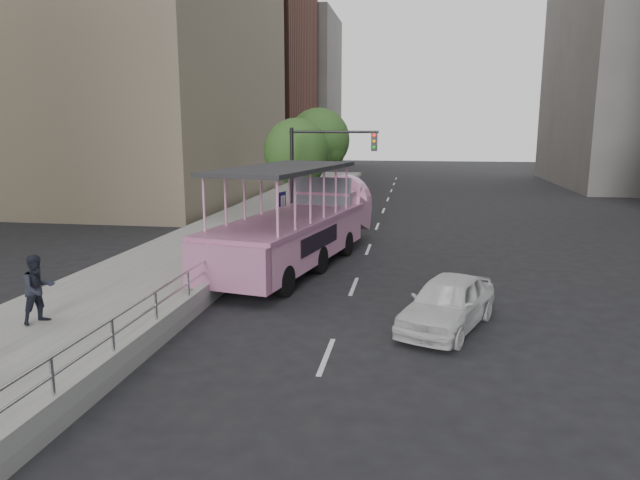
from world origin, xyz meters
TOP-DOWN VIEW (x-y plane):
  - ground at (0.00, 0.00)m, footprint 160.00×160.00m
  - sidewalk at (-5.75, 10.00)m, footprint 5.50×80.00m
  - kerb_wall at (-3.12, 2.00)m, footprint 0.24×30.00m
  - guardrail at (-3.12, 2.00)m, footprint 0.07×22.00m
  - duck_boat at (-1.39, 7.08)m, footprint 4.92×11.87m
  - car at (3.83, 0.42)m, footprint 3.07×4.40m
  - pedestrian_mid at (-6.41, -1.69)m, footprint 0.97×1.06m
  - parking_sign at (-2.71, 9.64)m, footprint 0.20×0.54m
  - traffic_signal at (-1.70, 12.50)m, footprint 4.20×0.32m
  - street_tree_near at (-3.30, 15.93)m, footprint 3.52×3.52m
  - street_tree_far at (-3.10, 21.93)m, footprint 3.97×3.97m
  - midrise_brick at (-18.00, 48.00)m, footprint 18.00×16.00m
  - midrise_stone_b at (-16.00, 64.00)m, footprint 16.00×14.00m

SIDE VIEW (x-z plane):
  - ground at x=0.00m, z-range 0.00..0.00m
  - sidewalk at x=-5.75m, z-range 0.00..0.30m
  - kerb_wall at x=-3.12m, z-range 0.30..0.66m
  - car at x=3.83m, z-range 0.00..1.39m
  - guardrail at x=-3.12m, z-range 0.79..1.50m
  - pedestrian_mid at x=-6.41m, z-range 0.30..2.06m
  - duck_boat at x=-1.39m, z-range -0.50..3.35m
  - parking_sign at x=-2.71m, z-range 0.34..2.82m
  - traffic_signal at x=-1.70m, z-range 0.90..6.10m
  - street_tree_near at x=-3.30m, z-range 0.96..6.68m
  - street_tree_far at x=-3.10m, z-range 1.08..7.53m
  - midrise_stone_b at x=-16.00m, z-range 0.00..20.00m
  - midrise_brick at x=-18.00m, z-range 0.00..26.00m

